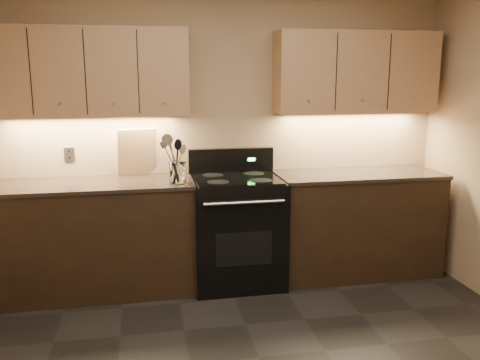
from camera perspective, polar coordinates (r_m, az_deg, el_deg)
wall_back at (r=4.52m, az=-2.13°, el=5.63°), size 4.00×0.04×2.60m
counter_left at (r=4.37m, az=-15.94°, el=-6.26°), size 1.62×0.62×0.93m
counter_right at (r=4.72m, az=12.87°, el=-4.73°), size 1.46×0.62×0.93m
stove at (r=4.39m, az=-0.38°, el=-5.52°), size 0.76×0.68×1.14m
upper_cab_left at (r=4.31m, az=-16.79°, el=11.51°), size 1.60×0.30×0.70m
upper_cab_right at (r=4.67m, az=12.89°, el=11.70°), size 1.44×0.30×0.70m
outlet_plate at (r=4.53m, az=-18.61°, el=2.73°), size 0.08×0.01×0.12m
utensil_crock at (r=4.09m, az=-7.02°, el=0.77°), size 0.16×0.16×0.17m
cutting_board at (r=4.43m, az=-11.49°, el=3.09°), size 0.35×0.18×0.41m
wooden_spoon at (r=4.08m, az=-7.59°, el=1.96°), size 0.16×0.09×0.30m
black_spoon at (r=4.10m, az=-7.30°, el=2.24°), size 0.09×0.10×0.34m
black_turner at (r=4.06m, az=-7.00°, el=2.54°), size 0.17×0.17×0.40m
steel_spatula at (r=4.09m, az=-6.72°, el=2.42°), size 0.23×0.11×0.36m
steel_skimmer at (r=4.06m, az=-6.50°, el=2.49°), size 0.21×0.13×0.39m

